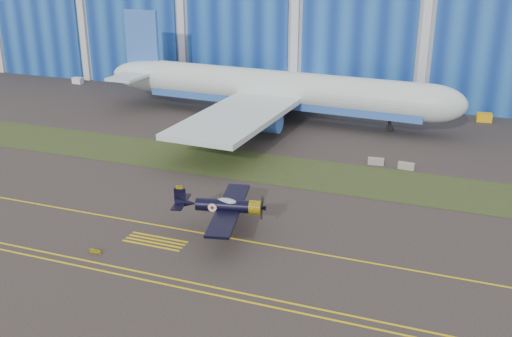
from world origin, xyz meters
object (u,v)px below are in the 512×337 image
at_px(jetliner, 281,50).
at_px(tug, 484,117).
at_px(shipping_container, 341,103).
at_px(warbird, 223,206).

relative_size(jetliner, tug, 28.58).
bearing_deg(shipping_container, tug, 20.17).
bearing_deg(tug, jetliner, -168.83).
bearing_deg(jetliner, warbird, -76.74).
bearing_deg(jetliner, shipping_container, 51.14).
xyz_separation_m(warbird, jetliner, (-7.38, 39.81, 8.07)).
bearing_deg(shipping_container, warbird, -73.10).
bearing_deg(warbird, jetliner, 87.98).
bearing_deg(shipping_container, jetliner, -114.28).
xyz_separation_m(warbird, tug, (23.12, 49.65, -2.21)).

